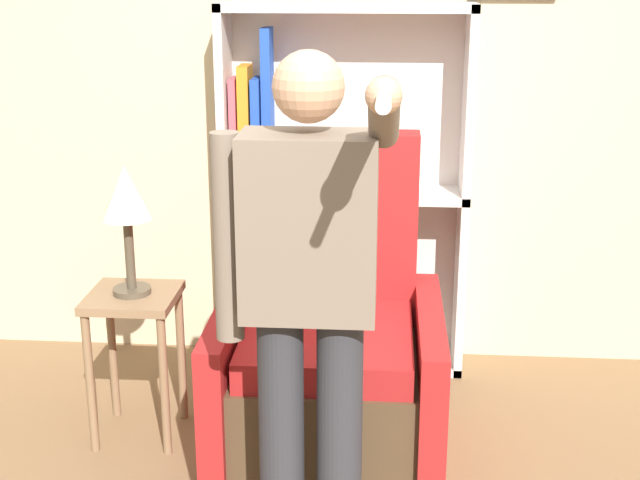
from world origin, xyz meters
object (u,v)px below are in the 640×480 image
object	(u,v)px
bookcase	(320,200)
side_table	(135,326)
person_standing	(308,289)
armchair	(330,362)
table_lamp	(126,201)

from	to	relation	value
bookcase	side_table	bearing A→B (deg)	-131.86
person_standing	side_table	xyz separation A→B (m)	(-0.80, 0.79, -0.48)
side_table	person_standing	bearing A→B (deg)	-44.54
armchair	table_lamp	distance (m)	1.05
bookcase	armchair	xyz separation A→B (m)	(0.10, -0.86, -0.45)
side_table	table_lamp	bearing A→B (deg)	153.43
armchair	side_table	distance (m)	0.83
table_lamp	person_standing	bearing A→B (deg)	-44.54
side_table	table_lamp	xyz separation A→B (m)	(-0.00, 0.00, 0.54)
bookcase	armchair	distance (m)	0.98
bookcase	side_table	size ratio (longest dim) A/B	2.75
bookcase	side_table	distance (m)	1.13
bookcase	person_standing	size ratio (longest dim) A/B	1.04
person_standing	side_table	world-z (taller)	person_standing
person_standing	side_table	distance (m)	1.22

